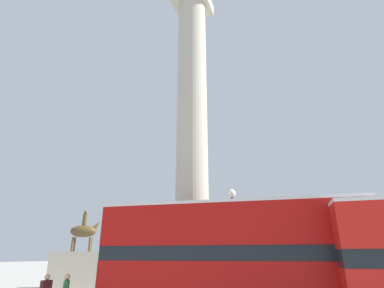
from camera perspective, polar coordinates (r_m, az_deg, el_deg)
monument_column at (r=19.82m, az=0.00°, el=-1.98°), size 5.09×5.09×23.29m
bus_a at (r=12.92m, az=7.54°, el=-20.09°), size 10.65×3.60×4.48m
equestrian_statue at (r=26.80m, az=-20.69°, el=-21.04°), size 4.75×4.27×5.92m
street_lamp at (r=16.02m, az=7.95°, el=-17.24°), size 0.43×0.43×5.73m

